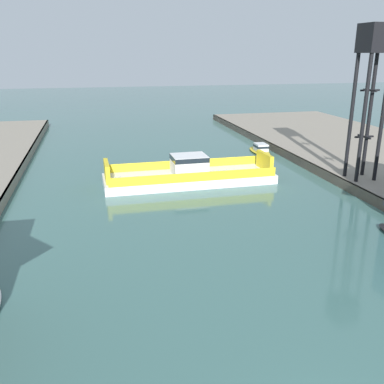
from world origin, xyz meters
The scene contains 3 objects.
chain_ferry centered at (1.88, 38.85, 1.09)m, with size 21.54×6.87×3.61m.
moored_boat_mid_left centered at (17.03, 52.83, 0.61)m, with size 2.75×7.20×1.61m.
crane_tower centered at (21.67, 32.23, 14.94)m, with size 3.15×3.15×17.68m.
Camera 1 is at (-9.52, -12.08, 15.87)m, focal length 40.05 mm.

